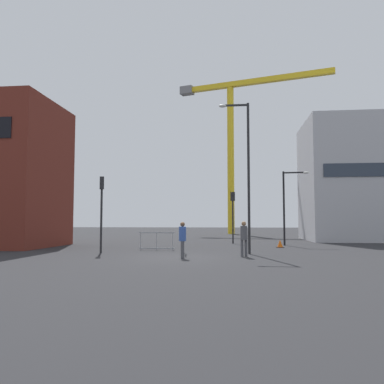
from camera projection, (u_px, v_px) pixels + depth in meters
ground at (178, 258)px, 19.11m from camera, size 160.00×160.00×0.00m
office_block at (357, 181)px, 35.80m from camera, size 9.36×8.59×10.84m
construction_crane at (235, 127)px, 52.88m from camera, size 20.24×6.66×20.81m
streetlamp_tall at (245, 166)px, 21.50m from camera, size 1.68×0.24×8.29m
streetlamp_short at (288, 200)px, 28.61m from camera, size 1.88×0.32×5.39m
traffic_light_far at (102, 202)px, 22.02m from camera, size 0.32×0.39×4.27m
traffic_light_near at (233, 209)px, 30.84m from camera, size 0.36×0.38×4.04m
pedestrian_walking at (183, 237)px, 18.75m from camera, size 0.34×0.34×1.74m
pedestrian_waiting at (244, 236)px, 19.51m from camera, size 0.34×0.34×1.76m
safety_barrier_rear at (157, 241)px, 24.15m from camera, size 2.23×0.09×1.08m
safety_barrier_mid_span at (183, 244)px, 20.99m from camera, size 0.26×1.91×1.08m
traffic_cone_by_barrier at (280, 244)px, 26.17m from camera, size 0.51×0.51×0.52m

